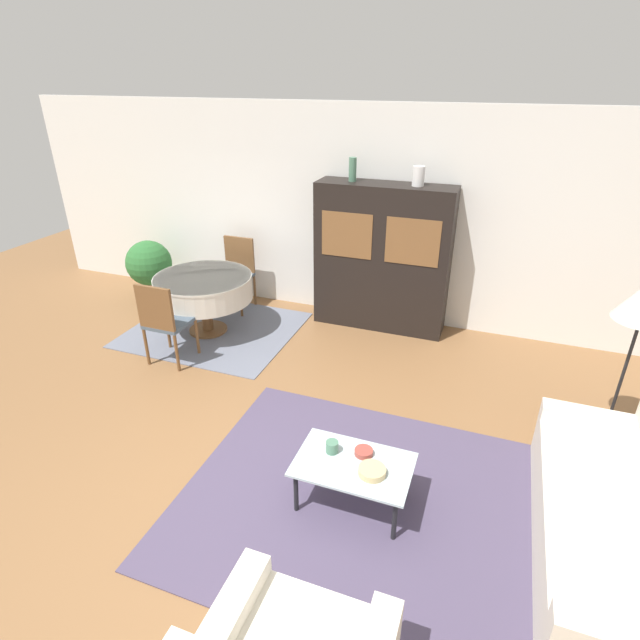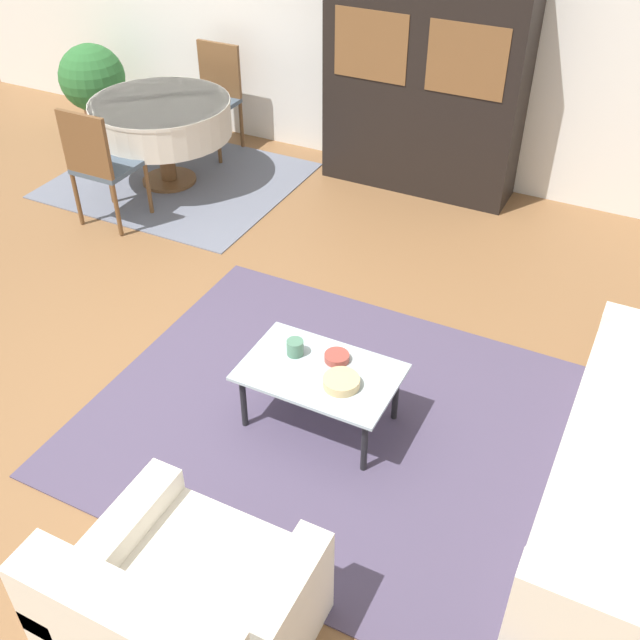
{
  "view_description": "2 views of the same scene",
  "coord_description": "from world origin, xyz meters",
  "px_view_note": "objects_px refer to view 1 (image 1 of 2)",
  "views": [
    {
      "loc": [
        1.63,
        -2.45,
        3.0
      ],
      "look_at": [
        0.2,
        1.4,
        0.95
      ],
      "focal_mm": 28.0,
      "sensor_mm": 36.0,
      "label": 1
    },
    {
      "loc": [
        2.27,
        -2.48,
        3.13
      ],
      "look_at": [
        0.88,
        0.29,
        0.75
      ],
      "focal_mm": 42.0,
      "sensor_mm": 36.0,
      "label": 2
    }
  ],
  "objects_px": {
    "dining_chair_near": "(164,319)",
    "bowl_small": "(364,452)",
    "bowl": "(372,471)",
    "vase_tall": "(353,169)",
    "coffee_table": "(353,468)",
    "vase_short": "(419,176)",
    "couch": "(621,529)",
    "dining_table": "(204,288)",
    "display_cabinet": "(382,258)",
    "dining_chair_far": "(236,269)",
    "potted_plant": "(149,265)",
    "cup": "(332,447)"
  },
  "relations": [
    {
      "from": "dining_table",
      "to": "vase_short",
      "type": "relative_size",
      "value": 5.45
    },
    {
      "from": "cup",
      "to": "vase_tall",
      "type": "height_order",
      "value": "vase_tall"
    },
    {
      "from": "couch",
      "to": "vase_short",
      "type": "distance_m",
      "value": 3.93
    },
    {
      "from": "dining_table",
      "to": "potted_plant",
      "type": "height_order",
      "value": "potted_plant"
    },
    {
      "from": "coffee_table",
      "to": "dining_chair_near",
      "type": "relative_size",
      "value": 0.89
    },
    {
      "from": "display_cabinet",
      "to": "potted_plant",
      "type": "height_order",
      "value": "display_cabinet"
    },
    {
      "from": "bowl",
      "to": "bowl_small",
      "type": "distance_m",
      "value": 0.21
    },
    {
      "from": "dining_table",
      "to": "dining_chair_far",
      "type": "height_order",
      "value": "dining_chair_far"
    },
    {
      "from": "bowl",
      "to": "potted_plant",
      "type": "bearing_deg",
      "value": 145.27
    },
    {
      "from": "bowl_small",
      "to": "couch",
      "type": "bearing_deg",
      "value": 0.17
    },
    {
      "from": "vase_short",
      "to": "couch",
      "type": "bearing_deg",
      "value": -55.51
    },
    {
      "from": "dining_chair_far",
      "to": "cup",
      "type": "relative_size",
      "value": 10.09
    },
    {
      "from": "dining_chair_near",
      "to": "cup",
      "type": "height_order",
      "value": "dining_chair_near"
    },
    {
      "from": "display_cabinet",
      "to": "vase_short",
      "type": "bearing_deg",
      "value": 0.14
    },
    {
      "from": "coffee_table",
      "to": "vase_tall",
      "type": "relative_size",
      "value": 3.16
    },
    {
      "from": "coffee_table",
      "to": "vase_short",
      "type": "height_order",
      "value": "vase_short"
    },
    {
      "from": "dining_chair_far",
      "to": "potted_plant",
      "type": "xyz_separation_m",
      "value": [
        -1.35,
        -0.15,
        -0.06
      ]
    },
    {
      "from": "cup",
      "to": "potted_plant",
      "type": "bearing_deg",
      "value": 144.07
    },
    {
      "from": "display_cabinet",
      "to": "potted_plant",
      "type": "bearing_deg",
      "value": -175.03
    },
    {
      "from": "coffee_table",
      "to": "dining_table",
      "type": "relative_size",
      "value": 0.72
    },
    {
      "from": "display_cabinet",
      "to": "cup",
      "type": "distance_m",
      "value": 3.06
    },
    {
      "from": "bowl",
      "to": "vase_tall",
      "type": "bearing_deg",
      "value": 110.16
    },
    {
      "from": "dining_chair_near",
      "to": "display_cabinet",
      "type": "bearing_deg",
      "value": 41.8
    },
    {
      "from": "vase_short",
      "to": "potted_plant",
      "type": "relative_size",
      "value": 0.26
    },
    {
      "from": "coffee_table",
      "to": "dining_chair_near",
      "type": "distance_m",
      "value": 2.88
    },
    {
      "from": "dining_chair_far",
      "to": "vase_short",
      "type": "height_order",
      "value": "vase_short"
    },
    {
      "from": "coffee_table",
      "to": "bowl_small",
      "type": "height_order",
      "value": "bowl_small"
    },
    {
      "from": "display_cabinet",
      "to": "dining_chair_far",
      "type": "xyz_separation_m",
      "value": [
        -2.0,
        -0.15,
        -0.36
      ]
    },
    {
      "from": "couch",
      "to": "dining_table",
      "type": "relative_size",
      "value": 1.71
    },
    {
      "from": "couch",
      "to": "dining_chair_near",
      "type": "distance_m",
      "value": 4.54
    },
    {
      "from": "dining_chair_near",
      "to": "bowl_small",
      "type": "relative_size",
      "value": 6.91
    },
    {
      "from": "couch",
      "to": "vase_tall",
      "type": "distance_m",
      "value": 4.39
    },
    {
      "from": "vase_tall",
      "to": "vase_short",
      "type": "bearing_deg",
      "value": 0.0
    },
    {
      "from": "vase_short",
      "to": "dining_table",
      "type": "bearing_deg",
      "value": -157.75
    },
    {
      "from": "bowl",
      "to": "potted_plant",
      "type": "xyz_separation_m",
      "value": [
        -4.08,
        2.83,
        0.08
      ]
    },
    {
      "from": "coffee_table",
      "to": "vase_short",
      "type": "xyz_separation_m",
      "value": [
        -0.21,
        3.07,
        1.59
      ]
    },
    {
      "from": "coffee_table",
      "to": "potted_plant",
      "type": "bearing_deg",
      "value": 144.76
    },
    {
      "from": "dining_chair_near",
      "to": "coffee_table",
      "type": "bearing_deg",
      "value": -26.31
    },
    {
      "from": "dining_chair_far",
      "to": "cup",
      "type": "xyz_separation_m",
      "value": [
        2.39,
        -2.85,
        -0.12
      ]
    },
    {
      "from": "vase_tall",
      "to": "potted_plant",
      "type": "relative_size",
      "value": 0.32
    },
    {
      "from": "coffee_table",
      "to": "display_cabinet",
      "type": "bearing_deg",
      "value": 100.61
    },
    {
      "from": "vase_tall",
      "to": "potted_plant",
      "type": "xyz_separation_m",
      "value": [
        -2.94,
        -0.29,
        -1.47
      ]
    },
    {
      "from": "display_cabinet",
      "to": "cup",
      "type": "relative_size",
      "value": 18.93
    },
    {
      "from": "dining_table",
      "to": "bowl",
      "type": "relative_size",
      "value": 5.96
    },
    {
      "from": "bowl_small",
      "to": "potted_plant",
      "type": "relative_size",
      "value": 0.17
    },
    {
      "from": "dining_chair_far",
      "to": "bowl_small",
      "type": "xyz_separation_m",
      "value": [
        2.62,
        -2.8,
        -0.14
      ]
    },
    {
      "from": "dining_chair_near",
      "to": "bowl_small",
      "type": "bearing_deg",
      "value": -23.71
    },
    {
      "from": "coffee_table",
      "to": "vase_short",
      "type": "distance_m",
      "value": 3.46
    },
    {
      "from": "bowl_small",
      "to": "dining_chair_far",
      "type": "bearing_deg",
      "value": 133.14
    },
    {
      "from": "vase_tall",
      "to": "coffee_table",
      "type": "bearing_deg",
      "value": -72.11
    }
  ]
}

